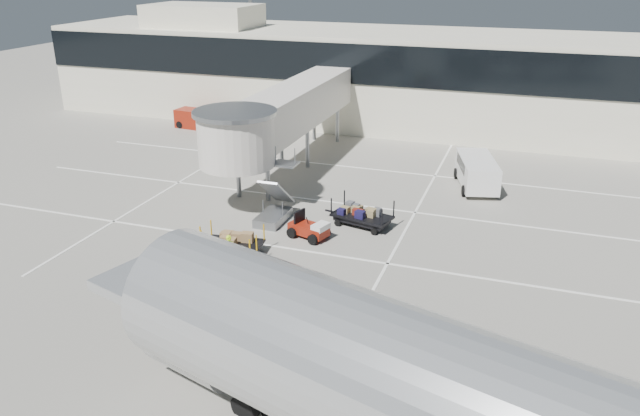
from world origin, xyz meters
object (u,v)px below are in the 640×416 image
at_px(minivan, 477,170).
at_px(box_cart_near, 233,242).
at_px(belt_loader, 199,119).
at_px(suitcase_cart, 362,216).
at_px(box_cart_far, 217,257).
at_px(ground_worker, 230,251).
at_px(baggage_tug, 310,229).
at_px(aircraft, 435,405).

bearing_deg(minivan, box_cart_near, -142.74).
xyz_separation_m(box_cart_near, belt_loader, (-14.02, 21.46, 0.25)).
relative_size(suitcase_cart, minivan, 0.75).
bearing_deg(box_cart_far, ground_worker, 47.30).
xyz_separation_m(baggage_tug, suitcase_cart, (2.21, 2.50, 0.07)).
bearing_deg(box_cart_far, aircraft, -29.85).
height_order(baggage_tug, aircraft, aircraft).
distance_m(suitcase_cart, aircraft, 19.21).
relative_size(minivan, belt_loader, 1.22).
relative_size(baggage_tug, aircraft, 0.11).
distance_m(box_cart_near, box_cart_far, 1.77).
bearing_deg(minivan, aircraft, -102.42).
relative_size(baggage_tug, minivan, 0.43).
relative_size(ground_worker, aircraft, 0.07).
relative_size(baggage_tug, suitcase_cart, 0.57).
height_order(suitcase_cart, aircraft, aircraft).
bearing_deg(suitcase_cart, belt_loader, 152.98).
distance_m(box_cart_far, minivan, 19.08).
distance_m(baggage_tug, box_cart_near, 4.29).
relative_size(box_cart_far, aircraft, 0.18).
relative_size(suitcase_cart, box_cart_near, 1.11).
bearing_deg(suitcase_cart, aircraft, -56.24).
distance_m(suitcase_cart, minivan, 10.15).
distance_m(baggage_tug, minivan, 13.45).
distance_m(suitcase_cart, ground_worker, 8.34).
height_order(belt_loader, aircraft, aircraft).
bearing_deg(minivan, suitcase_cart, -137.35).
height_order(minivan, belt_loader, belt_loader).
bearing_deg(box_cart_near, ground_worker, -76.36).
distance_m(baggage_tug, aircraft, 17.96).
relative_size(box_cart_far, minivan, 0.73).
bearing_deg(aircraft, box_cart_far, 155.80).
xyz_separation_m(baggage_tug, box_cart_near, (-3.09, -2.97, 0.04)).
height_order(ground_worker, minivan, minivan).
bearing_deg(box_cart_far, belt_loader, 132.23).
xyz_separation_m(box_cart_far, aircraft, (12.14, -10.52, 2.64)).
bearing_deg(box_cart_near, belt_loader, 115.18).
bearing_deg(suitcase_cart, minivan, 71.07).
bearing_deg(box_cart_near, aircraft, -53.24).
height_order(suitcase_cart, ground_worker, ground_worker).
relative_size(baggage_tug, box_cart_near, 0.64).
distance_m(baggage_tug, ground_worker, 5.05).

